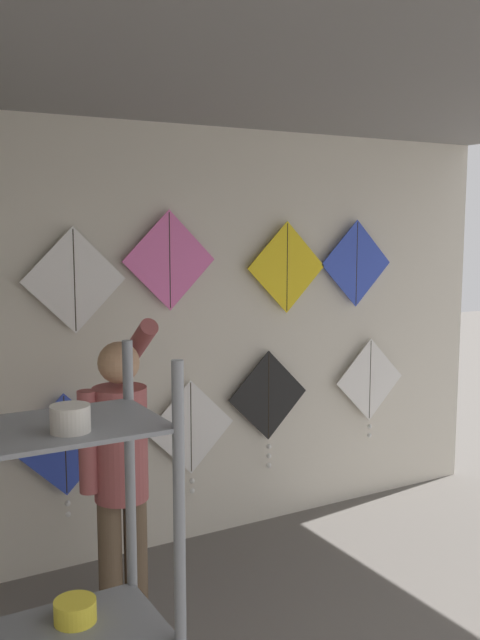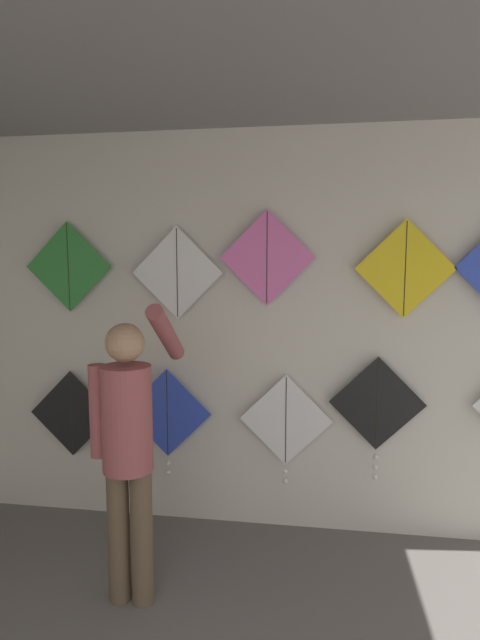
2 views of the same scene
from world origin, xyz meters
TOP-DOWN VIEW (x-y plane):
  - back_panel at (0.00, 3.86)m, footprint 5.27×0.06m
  - shopkeeper at (-0.74, 2.91)m, footprint 0.43×0.58m
  - kite_0 at (-1.52, 3.77)m, footprint 0.65×0.01m
  - kite_1 at (-0.78, 3.77)m, footprint 0.65×0.04m
  - kite_2 at (0.07, 3.77)m, footprint 0.65×0.04m
  - kite_3 at (0.68, 3.77)m, footprint 0.65×0.04m
  - kite_5 at (-1.50, 3.77)m, footprint 0.65×0.01m
  - kite_6 at (-0.70, 3.77)m, footprint 0.65×0.01m
  - kite_7 at (-0.07, 3.77)m, footprint 0.65×0.01m
  - kite_8 at (0.83, 3.77)m, footprint 0.65×0.01m

SIDE VIEW (x-z plane):
  - kite_0 at x=-1.52m, z-range 0.46..1.10m
  - kite_2 at x=0.07m, z-range 0.40..1.18m
  - kite_1 at x=-0.78m, z-range 0.41..1.19m
  - kite_3 at x=0.68m, z-range 0.49..1.35m
  - shopkeeper at x=-0.74m, z-range 0.11..1.80m
  - back_panel at x=0.00m, z-range 0.00..2.80m
  - kite_6 at x=-0.70m, z-range 1.51..2.15m
  - kite_8 at x=0.83m, z-range 1.54..2.18m
  - kite_5 at x=-1.50m, z-range 1.55..2.19m
  - kite_7 at x=-0.07m, z-range 1.61..2.25m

